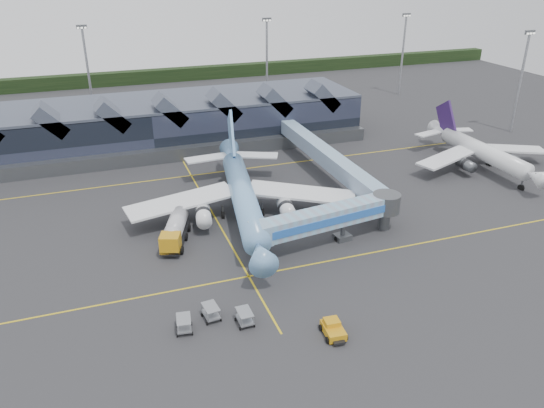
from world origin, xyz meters
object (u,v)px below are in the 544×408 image
object	(u,v)px
regional_jet	(480,150)
fuel_truck	(175,229)
jet_bridge	(338,216)
pushback_tug	(333,329)
main_airliner	(242,193)

from	to	relation	value
regional_jet	fuel_truck	xyz separation A→B (m)	(-59.79, -9.71, -1.39)
jet_bridge	pushback_tug	size ratio (longest dim) A/B	6.29
jet_bridge	fuel_truck	bearing A→B (deg)	152.42
pushback_tug	fuel_truck	bearing A→B (deg)	119.65
main_airliner	fuel_truck	size ratio (longest dim) A/B	3.95
regional_jet	pushback_tug	xyz separation A→B (m)	(-47.62, -35.87, -2.66)
regional_jet	pushback_tug	distance (m)	59.68
main_airliner	fuel_truck	bearing A→B (deg)	-148.29
fuel_truck	pushback_tug	xyz separation A→B (m)	(12.17, -26.16, -1.27)
jet_bridge	fuel_truck	world-z (taller)	jet_bridge
jet_bridge	fuel_truck	size ratio (longest dim) A/B	2.26
regional_jet	fuel_truck	size ratio (longest dim) A/B	2.95
pushback_tug	regional_jet	bearing A→B (deg)	41.69
main_airliner	pushback_tug	bearing A→B (deg)	-78.61
main_airliner	pushback_tug	distance (m)	30.89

